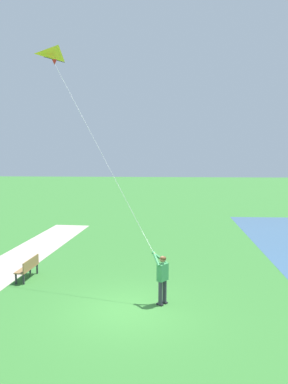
% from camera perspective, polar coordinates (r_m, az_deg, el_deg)
% --- Properties ---
extents(ground_plane, '(120.00, 120.00, 0.00)m').
position_cam_1_polar(ground_plane, '(13.59, -2.33, -17.01)').
color(ground_plane, '#33702D').
extents(person_kite_flyer, '(0.61, 0.56, 1.83)m').
position_cam_1_polar(person_kite_flyer, '(13.67, 2.69, -12.17)').
color(person_kite_flyer, '#232328').
rests_on(person_kite_flyer, ground).
extents(flying_kite, '(4.63, 3.83, 7.86)m').
position_cam_1_polar(flying_kite, '(17.30, -12.48, 18.92)').
color(flying_kite, yellow).
extents(park_bench_near_walkway, '(0.55, 1.53, 0.88)m').
position_cam_1_polar(park_bench_near_walkway, '(17.02, -16.72, -10.54)').
color(park_bench_near_walkway, olive).
rests_on(park_bench_near_walkway, ground).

